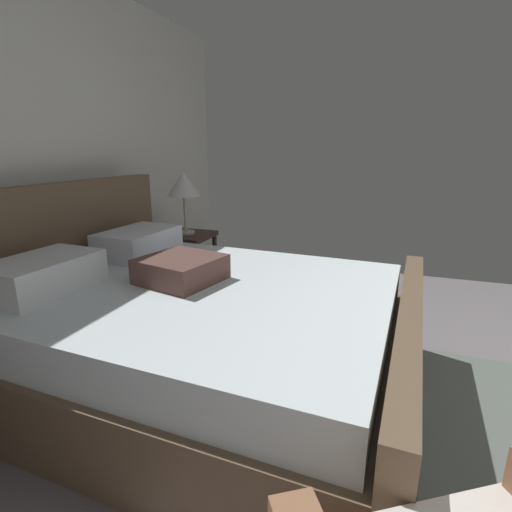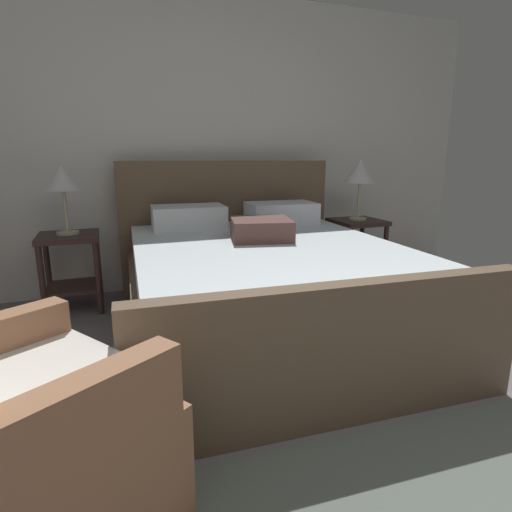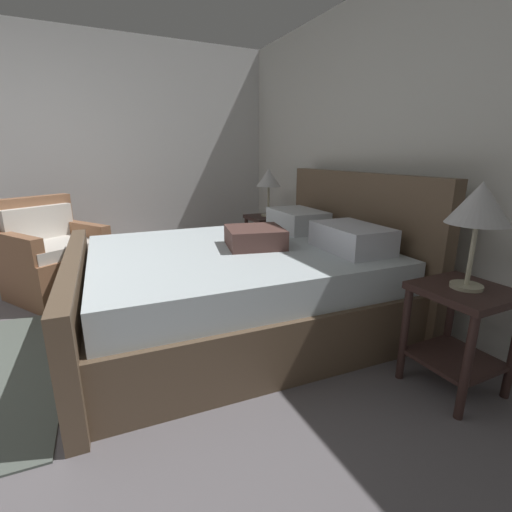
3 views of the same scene
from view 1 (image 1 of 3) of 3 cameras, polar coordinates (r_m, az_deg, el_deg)
wall_back at (r=3.07m, az=-29.31°, el=12.03°), size 4.92×0.12×2.54m
bed at (r=2.33m, az=-8.70°, el=-10.50°), size 1.97×2.33×1.14m
nightstand_right at (r=3.67m, az=-9.94°, el=0.22°), size 0.44×0.44×0.60m
table_lamp_right at (r=3.56m, az=-10.42°, el=10.05°), size 0.30×0.30×0.55m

